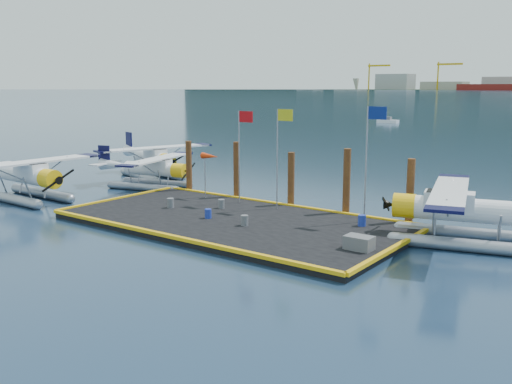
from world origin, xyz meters
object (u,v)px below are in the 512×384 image
(flagpole_yellow, at_px, (280,143))
(drum_2, at_px, (245,220))
(windsock, at_px, (210,157))
(drum_5, at_px, (221,204))
(drum_4, at_px, (362,220))
(seaplane_b, at_px, (153,171))
(seaplane_a, at_px, (28,178))
(piling_4, at_px, (410,194))
(piling_1, at_px, (237,172))
(piling_0, at_px, (189,168))
(piling_3, at_px, (347,184))
(flagpole_red, at_px, (242,142))
(drum_0, at_px, (170,203))
(seaplane_d, at_px, (458,213))
(flagpole_blue, at_px, (370,147))
(piling_2, at_px, (291,181))
(drum_3, at_px, (208,214))
(seaplane_c, at_px, (153,160))
(crate, at_px, (359,243))

(flagpole_yellow, bearing_deg, drum_2, -79.46)
(windsock, bearing_deg, drum_5, -37.29)
(drum_4, bearing_deg, drum_5, -173.14)
(seaplane_b, height_order, drum_2, seaplane_b)
(seaplane_a, relative_size, piling_4, 2.66)
(piling_1, height_order, piling_4, piling_1)
(piling_4, bearing_deg, piling_1, 180.00)
(piling_0, distance_m, piling_3, 13.00)
(drum_4, height_order, flagpole_red, flagpole_red)
(drum_0, xyz_separation_m, piling_3, (9.52, 5.45, 1.44))
(piling_3, distance_m, piling_4, 4.00)
(seaplane_d, xyz_separation_m, flagpole_blue, (-5.03, 0.15, 3.05))
(drum_5, relative_size, windsock, 0.18)
(piling_2, bearing_deg, piling_4, 0.00)
(piling_3, bearing_deg, flagpole_red, -166.75)
(drum_2, height_order, drum_3, drum_2)
(seaplane_b, bearing_deg, drum_2, 50.60)
(seaplane_d, height_order, drum_3, seaplane_d)
(seaplane_b, relative_size, seaplane_d, 0.86)
(seaplane_d, relative_size, piling_1, 2.52)
(flagpole_yellow, distance_m, piling_2, 3.07)
(seaplane_a, xyz_separation_m, piling_2, (16.40, 8.47, 0.24))
(seaplane_c, distance_m, seaplane_d, 28.34)
(piling_2, xyz_separation_m, piling_3, (4.00, 0.00, 0.25))
(drum_2, height_order, piling_1, piling_1)
(seaplane_a, xyz_separation_m, drum_5, (13.55, 4.83, -0.98))
(flagpole_yellow, distance_m, piling_4, 8.35)
(seaplane_b, bearing_deg, drum_0, 38.35)
(seaplane_d, bearing_deg, crate, 134.12)
(drum_4, relative_size, piling_1, 0.15)
(piling_0, bearing_deg, piling_2, 0.00)
(drum_4, distance_m, piling_1, 11.21)
(seaplane_b, height_order, drum_3, seaplane_b)
(seaplane_a, xyz_separation_m, drum_2, (17.48, 2.15, -0.97))
(flagpole_red, relative_size, windsock, 1.92)
(drum_5, bearing_deg, seaplane_d, 7.67)
(seaplane_b, xyz_separation_m, piling_3, (16.90, -0.10, 0.74))
(seaplane_c, relative_size, piling_3, 2.40)
(crate, height_order, piling_1, piling_1)
(piling_2, bearing_deg, flagpole_red, -150.20)
(piling_2, bearing_deg, drum_3, -105.48)
(piling_1, xyz_separation_m, piling_2, (4.50, 0.00, -0.20))
(drum_2, relative_size, piling_0, 0.15)
(seaplane_c, distance_m, drum_0, 14.34)
(seaplane_d, height_order, piling_1, piling_1)
(drum_4, relative_size, piling_0, 0.15)
(seaplane_c, xyz_separation_m, windsock, (11.08, -5.21, 1.62))
(seaplane_d, height_order, drum_0, seaplane_d)
(piling_4, bearing_deg, piling_0, 180.00)
(drum_3, distance_m, windsock, 6.49)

